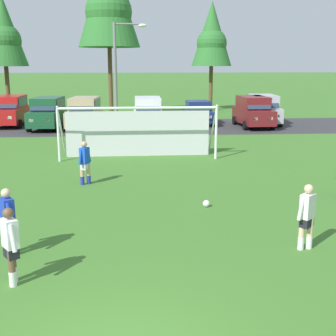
{
  "coord_description": "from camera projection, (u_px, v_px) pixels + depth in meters",
  "views": [
    {
      "loc": [
        0.3,
        -6.28,
        4.45
      ],
      "look_at": [
        1.35,
        7.75,
        1.21
      ],
      "focal_mm": 48.76,
      "sensor_mm": 36.0,
      "label": 1
    }
  ],
  "objects": [
    {
      "name": "player_trailing_back",
      "position": [
        307.0,
        217.0,
        11.01
      ],
      "size": [
        0.66,
        0.49,
        1.64
      ],
      "color": "beige",
      "rests_on": "ground"
    },
    {
      "name": "player_midfield_center",
      "position": [
        8.0,
        222.0,
        10.66
      ],
      "size": [
        0.41,
        0.7,
        1.64
      ],
      "color": "beige",
      "rests_on": "ground"
    },
    {
      "name": "parked_car_slot_center_right",
      "position": [
        148.0,
        113.0,
        31.39
      ],
      "size": [
        2.16,
        4.61,
        2.16
      ],
      "color": "silver",
      "rests_on": "ground"
    },
    {
      "name": "parked_car_slot_left",
      "position": [
        11.0,
        110.0,
        32.86
      ],
      "size": [
        2.16,
        4.61,
        2.16
      ],
      "color": "red",
      "rests_on": "ground"
    },
    {
      "name": "parked_car_slot_center",
      "position": [
        85.0,
        113.0,
        31.37
      ],
      "size": [
        2.4,
        4.73,
        2.16
      ],
      "color": "tan",
      "rests_on": "ground"
    },
    {
      "name": "parked_car_slot_far_right",
      "position": [
        253.0,
        111.0,
        32.27
      ],
      "size": [
        2.26,
        4.66,
        2.16
      ],
      "color": "maroon",
      "rests_on": "ground"
    },
    {
      "name": "parked_car_slot_center_left",
      "position": [
        48.0,
        113.0,
        31.38
      ],
      "size": [
        2.35,
        4.71,
        2.16
      ],
      "color": "#194C2D",
      "rests_on": "ground"
    },
    {
      "name": "soccer_ball",
      "position": [
        206.0,
        204.0,
        14.44
      ],
      "size": [
        0.22,
        0.22,
        0.22
      ],
      "color": "white",
      "rests_on": "ground"
    },
    {
      "name": "street_lamp",
      "position": [
        119.0,
        80.0,
        26.47
      ],
      "size": [
        2.0,
        0.32,
        6.71
      ],
      "color": "slate",
      "rests_on": "ground"
    },
    {
      "name": "tree_mid_left",
      "position": [
        108.0,
        0.0,
        37.55
      ],
      "size": [
        5.18,
        5.18,
        13.82
      ],
      "color": "brown",
      "rests_on": "ground"
    },
    {
      "name": "player_defender_far",
      "position": [
        11.0,
        246.0,
        9.25
      ],
      "size": [
        0.43,
        0.69,
        1.64
      ],
      "color": "brown",
      "rests_on": "ground"
    },
    {
      "name": "parked_car_slot_end",
      "position": [
        263.0,
        109.0,
        33.75
      ],
      "size": [
        2.38,
        4.72,
        2.16
      ],
      "color": "#B2B2BC",
      "rests_on": "ground"
    },
    {
      "name": "player_winger_right",
      "position": [
        85.0,
        163.0,
        16.98
      ],
      "size": [
        0.44,
        0.67,
        1.64
      ],
      "color": "tan",
      "rests_on": "ground"
    },
    {
      "name": "soccer_goal",
      "position": [
        138.0,
        130.0,
        21.92
      ],
      "size": [
        7.44,
        1.99,
        2.57
      ],
      "color": "white",
      "rests_on": "ground"
    },
    {
      "name": "parking_lot_strip",
      "position": [
        130.0,
        127.0,
        32.62
      ],
      "size": [
        52.0,
        8.4,
        0.01
      ],
      "primitive_type": "cube",
      "color": "#333335",
      "rests_on": "ground"
    },
    {
      "name": "parked_car_slot_right",
      "position": [
        198.0,
        112.0,
        33.87
      ],
      "size": [
        2.08,
        4.22,
        1.72
      ],
      "color": "navy",
      "rests_on": "ground"
    },
    {
      "name": "tree_center_back",
      "position": [
        212.0,
        36.0,
        42.41
      ],
      "size": [
        3.76,
        3.76,
        10.03
      ],
      "color": "brown",
      "rests_on": "ground"
    },
    {
      "name": "ground_plane",
      "position": [
        128.0,
        159.0,
        21.65
      ],
      "size": [
        400.0,
        400.0,
        0.0
      ],
      "primitive_type": "plane",
      "color": "#3D7028"
    },
    {
      "name": "tree_left_edge",
      "position": [
        3.0,
        32.0,
        37.65
      ],
      "size": [
        3.78,
        3.78,
        10.07
      ],
      "color": "brown",
      "rests_on": "ground"
    }
  ]
}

